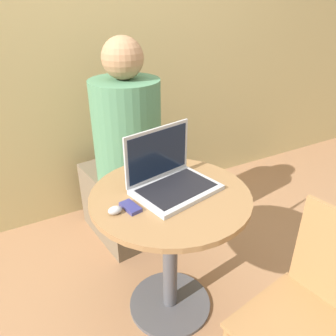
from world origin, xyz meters
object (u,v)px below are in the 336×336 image
object	(u,v)px
laptop	(170,177)
cell_phone	(130,207)
person_seated	(124,166)
chair_empty	(313,323)

from	to	relation	value
laptop	cell_phone	bearing A→B (deg)	-162.88
person_seated	laptop	bearing A→B (deg)	-90.84
laptop	cell_phone	distance (m)	0.24
cell_phone	person_seated	xyz separation A→B (m)	(0.23, 0.66, -0.17)
cell_phone	chair_empty	bearing A→B (deg)	-54.93
laptop	cell_phone	size ratio (longest dim) A/B	3.81
person_seated	cell_phone	bearing A→B (deg)	-109.21
cell_phone	person_seated	world-z (taller)	person_seated
laptop	chair_empty	world-z (taller)	laptop
laptop	cell_phone	world-z (taller)	laptop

